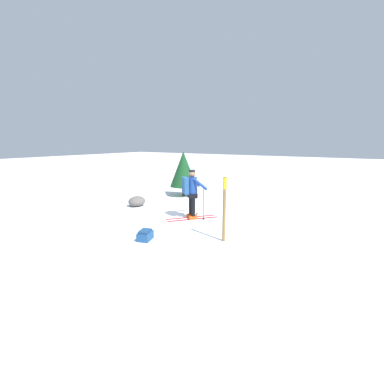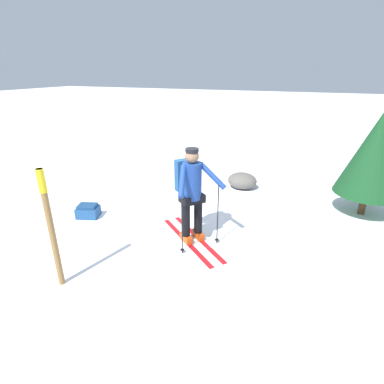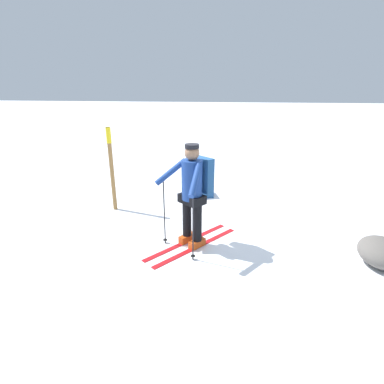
{
  "view_description": "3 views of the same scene",
  "coord_description": "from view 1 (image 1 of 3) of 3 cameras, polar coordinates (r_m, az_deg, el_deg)",
  "views": [
    {
      "loc": [
        -6.75,
        -4.78,
        2.66
      ],
      "look_at": [
        0.51,
        -0.16,
        0.94
      ],
      "focal_mm": 24.0,
      "sensor_mm": 36.0,
      "label": 1
    },
    {
      "loc": [
        2.31,
        -4.52,
        2.88
      ],
      "look_at": [
        0.51,
        -0.16,
        0.94
      ],
      "focal_mm": 28.0,
      "sensor_mm": 36.0,
      "label": 2
    },
    {
      "loc": [
        4.91,
        0.39,
        2.55
      ],
      "look_at": [
        0.51,
        -0.16,
        0.94
      ],
      "focal_mm": 28.0,
      "sensor_mm": 36.0,
      "label": 3
    }
  ],
  "objects": [
    {
      "name": "ground_plane",
      "position": [
        8.69,
        -2.73,
        -6.54
      ],
      "size": [
        80.0,
        80.0,
        0.0
      ],
      "primitive_type": "plane",
      "color": "white"
    },
    {
      "name": "skier",
      "position": [
        8.76,
        -0.17,
        0.22
      ],
      "size": [
        1.61,
        1.42,
        1.7
      ],
      "color": "red",
      "rests_on": "ground_plane"
    },
    {
      "name": "dropped_backpack",
      "position": [
        7.21,
        -10.37,
        -9.43
      ],
      "size": [
        0.52,
        0.45,
        0.28
      ],
      "color": "navy",
      "rests_on": "ground_plane"
    },
    {
      "name": "trail_marker",
      "position": [
        6.8,
        7.21,
        -2.83
      ],
      "size": [
        0.1,
        0.1,
        1.74
      ],
      "color": "olive",
      "rests_on": "ground_plane"
    },
    {
      "name": "rock_boulder",
      "position": [
        10.86,
        -12.15,
        -2.01
      ],
      "size": [
        0.75,
        0.63,
        0.41
      ],
      "primitive_type": "ellipsoid",
      "color": "#5B5651",
      "rests_on": "ground_plane"
    },
    {
      "name": "pine_tree",
      "position": [
        12.45,
        -1.92,
        5.11
      ],
      "size": [
        1.3,
        1.3,
        2.17
      ],
      "color": "#4C331E",
      "rests_on": "ground_plane"
    }
  ]
}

